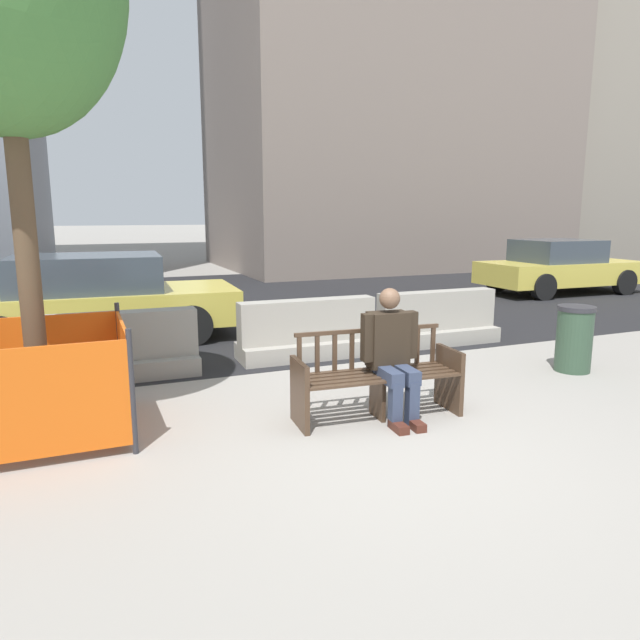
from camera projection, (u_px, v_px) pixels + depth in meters
name	position (u px, v px, depth m)	size (l,w,h in m)	color
ground_plane	(387.00, 446.00, 5.10)	(200.00, 200.00, 0.00)	gray
street_asphalt	(199.00, 304.00, 12.98)	(120.00, 12.00, 0.01)	black
street_bench	(377.00, 379.00, 5.75)	(1.72, 0.65, 0.88)	#473323
seated_person	(392.00, 351.00, 5.69)	(0.59, 0.74, 1.31)	#2D2319
jersey_barrier_centre	(308.00, 334.00, 8.17)	(2.01, 0.72, 0.84)	#9E998E
jersey_barrier_left	(116.00, 352.00, 7.13)	(2.01, 0.72, 0.84)	gray
jersey_barrier_right	(436.00, 322.00, 9.04)	(2.01, 0.70, 0.84)	#9E998E
construction_fence	(39.00, 379.00, 5.23)	(1.56, 1.56, 1.10)	#2D2D33
car_taxi_near	(97.00, 298.00, 9.20)	(4.40, 2.15, 1.39)	#DBC64C
car_sedan_mid	(559.00, 267.00, 14.70)	(4.24, 2.02, 1.38)	#DBC64C
trash_bin	(574.00, 339.00, 7.43)	(0.47, 0.47, 0.87)	#334C38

